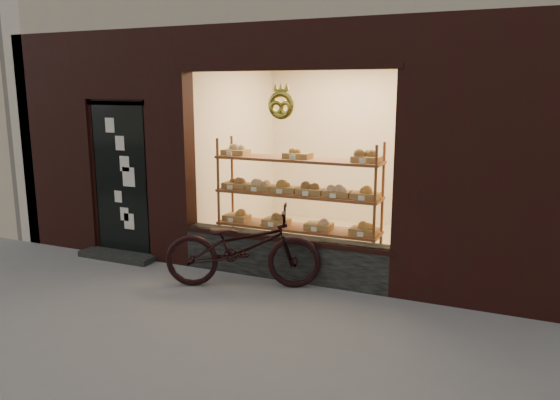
% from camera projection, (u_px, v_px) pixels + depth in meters
% --- Properties ---
extents(ground, '(90.00, 90.00, 0.00)m').
position_uv_depth(ground, '(152.00, 341.00, 5.17)').
color(ground, '#606061').
extents(display_shelf, '(2.20, 0.45, 1.70)m').
position_uv_depth(display_shelf, '(297.00, 205.00, 7.10)').
color(display_shelf, brown).
rests_on(display_shelf, ground).
extents(bicycle, '(1.97, 1.28, 0.98)m').
position_uv_depth(bicycle, '(243.00, 247.00, 6.49)').
color(bicycle, black).
rests_on(bicycle, ground).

